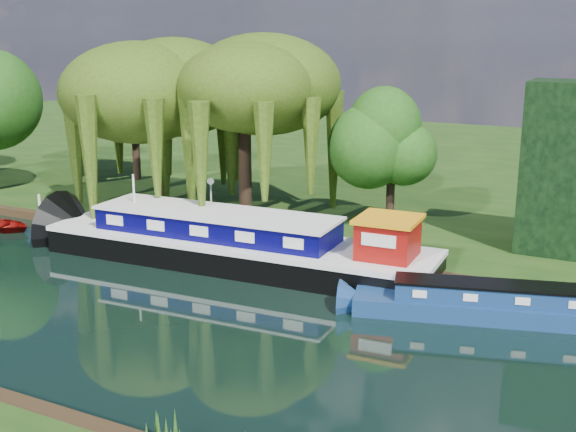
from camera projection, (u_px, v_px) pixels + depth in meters
The scene contains 13 objects.
ground at pixel (66, 291), 30.41m from camera, with size 120.00×120.00×0.00m, color black.
far_bank at pixel (362, 160), 59.64m from camera, with size 120.00×52.00×0.45m, color #16350E.
dutch_barge at pixel (239, 244), 33.59m from camera, with size 19.11×5.18×4.00m.
narrowboat at pixel (494, 306), 27.27m from camera, with size 10.69×4.53×1.55m.
red_dinghy at pixel (2, 230), 39.70m from camera, with size 2.57×3.60×0.75m, color maroon.
white_cruiser at pixel (388, 292), 30.28m from camera, with size 2.00×2.32×1.22m, color silver.
willow_left at pixel (157, 93), 40.31m from camera, with size 7.79×7.79×9.34m.
willow_right at pixel (244, 98), 38.29m from camera, with size 7.54×7.54×9.19m.
tree_far_mid at pixel (134, 104), 49.65m from camera, with size 4.68×4.68×7.66m.
tree_far_right at pixel (392, 146), 37.39m from camera, with size 3.90×3.90×6.37m.
lamppost at pixel (211, 189), 38.63m from camera, with size 0.36×0.36×2.56m.
mooring_posts at pixel (173, 222), 37.63m from camera, with size 19.16×0.16×1.00m.
reeds_near at pixel (54, 393), 20.71m from camera, with size 33.70×1.50×1.10m.
Camera 1 is at (21.45, -21.20, 10.64)m, focal length 45.00 mm.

